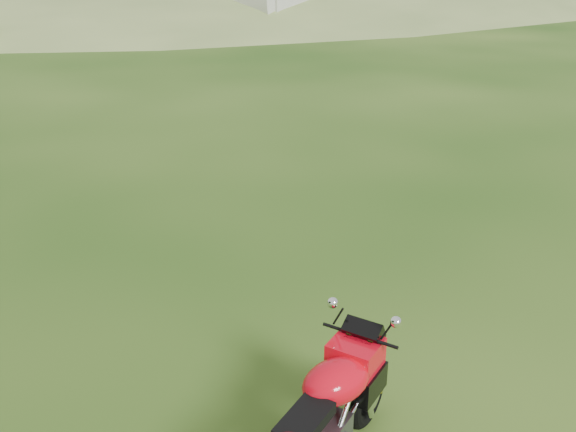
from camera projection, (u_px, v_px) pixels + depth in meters
ground at (324, 320)px, 6.07m from camera, size 120.00×120.00×0.00m
sport_motorcycle at (324, 418)px, 4.06m from camera, size 1.82×1.07×1.07m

